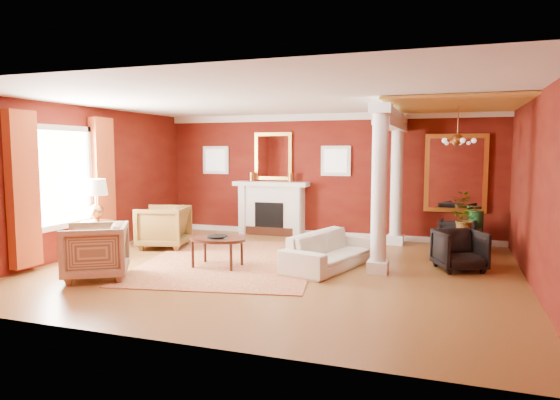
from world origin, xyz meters
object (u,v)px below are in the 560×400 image
at_px(armchair_stripe, 95,248).
at_px(side_table, 96,205).
at_px(dining_table, 460,238).
at_px(armchair_leopard, 163,225).
at_px(coffee_table, 217,240).
at_px(sofa, 330,244).

bearing_deg(armchair_stripe, side_table, -173.52).
xyz_separation_m(side_table, dining_table, (6.51, 2.21, -0.63)).
distance_m(armchair_leopard, coffee_table, 2.23).
bearing_deg(armchair_leopard, coffee_table, 43.34).
height_order(armchair_leopard, side_table, side_table).
height_order(side_table, dining_table, side_table).
height_order(armchair_leopard, armchair_stripe, armchair_leopard).
relative_size(armchair_leopard, coffee_table, 0.94).
height_order(armchair_stripe, coffee_table, armchair_stripe).
bearing_deg(side_table, sofa, 9.28).
relative_size(side_table, dining_table, 1.08).
xyz_separation_m(armchair_leopard, side_table, (-0.63, -1.30, 0.53)).
relative_size(coffee_table, dining_table, 0.74).
height_order(coffee_table, dining_table, dining_table).
distance_m(armchair_stripe, side_table, 1.69).
relative_size(sofa, armchair_leopard, 2.13).
bearing_deg(coffee_table, dining_table, 28.02).
distance_m(armchair_stripe, dining_table, 6.53).
xyz_separation_m(armchair_leopard, dining_table, (5.89, 0.92, -0.10)).
height_order(armchair_stripe, side_table, side_table).
relative_size(armchair_leopard, armchair_stripe, 1.01).
relative_size(sofa, side_table, 1.38).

